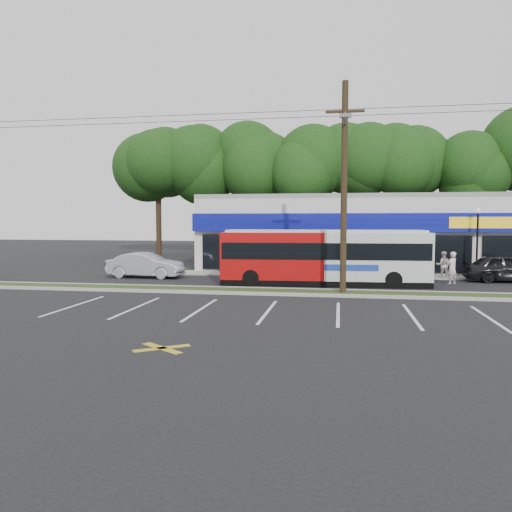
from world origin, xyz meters
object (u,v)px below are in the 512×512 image
at_px(car_dark, 507,268).
at_px(pedestrian_a, 452,268).
at_px(metrobus, 324,256).
at_px(car_silver, 146,265).
at_px(lamp_post, 477,235).
at_px(pedestrian_b, 443,265).
at_px(utility_pole, 340,180).

distance_m(car_dark, pedestrian_a, 3.67).
height_order(metrobus, pedestrian_a, metrobus).
height_order(car_silver, pedestrian_a, pedestrian_a).
bearing_deg(car_silver, car_dark, -83.65).
height_order(lamp_post, car_silver, lamp_post).
bearing_deg(pedestrian_b, car_silver, 7.80).
bearing_deg(pedestrian_a, car_silver, -36.88).
xyz_separation_m(utility_pole, pedestrian_b, (6.17, 7.54, -4.58)).
xyz_separation_m(metrobus, pedestrian_b, (7.00, 3.97, -0.76)).
relative_size(car_dark, pedestrian_a, 2.63).
distance_m(metrobus, car_dark, 10.80).
xyz_separation_m(lamp_post, pedestrian_b, (-2.00, -0.33, -1.83)).
height_order(utility_pole, car_dark, utility_pole).
relative_size(pedestrian_a, pedestrian_b, 1.08).
relative_size(metrobus, pedestrian_b, 6.77).
height_order(car_dark, pedestrian_a, pedestrian_a).
bearing_deg(lamp_post, metrobus, -154.46).
bearing_deg(utility_pole, metrobus, 103.11).
xyz_separation_m(car_dark, pedestrian_a, (-3.33, -1.54, 0.09)).
bearing_deg(pedestrian_a, pedestrian_b, -126.32).
relative_size(utility_pole, pedestrian_a, 27.78).
xyz_separation_m(car_dark, pedestrian_b, (-3.33, 0.93, 0.03)).
height_order(lamp_post, metrobus, lamp_post).
height_order(lamp_post, pedestrian_a, lamp_post).
bearing_deg(car_dark, pedestrian_a, 112.74).
xyz_separation_m(car_dark, car_silver, (-21.33, -1.37, -0.04)).
xyz_separation_m(utility_pole, lamp_post, (8.17, 7.87, -2.74)).
bearing_deg(pedestrian_a, car_dark, 168.48).
bearing_deg(metrobus, car_dark, 13.55).
xyz_separation_m(utility_pole, car_silver, (-11.83, 5.25, -4.65)).
xyz_separation_m(metrobus, car_silver, (-11.00, 1.67, -0.83)).
bearing_deg(metrobus, car_silver, 168.51).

